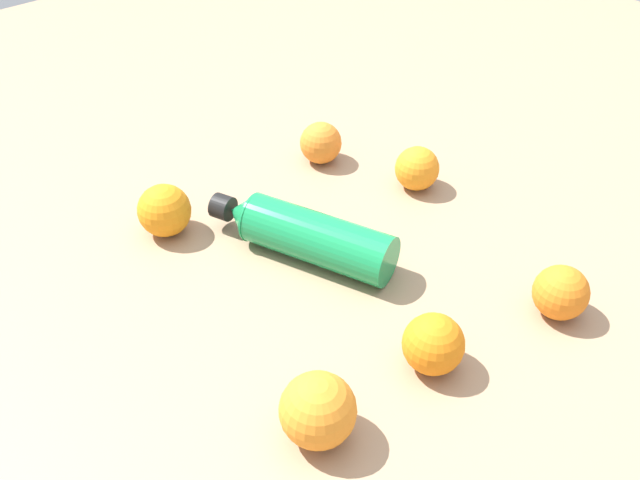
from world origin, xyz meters
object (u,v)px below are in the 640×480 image
at_px(orange_0, 164,210).
at_px(orange_3, 433,344).
at_px(water_bottle, 305,235).
at_px(orange_1, 318,410).
at_px(orange_2, 561,292).
at_px(orange_4, 321,143).
at_px(orange_5, 417,168).

relative_size(orange_0, orange_3, 1.05).
height_order(water_bottle, orange_1, orange_1).
distance_m(water_bottle, orange_0, 0.21).
relative_size(orange_0, orange_2, 1.09).
xyz_separation_m(water_bottle, orange_4, (-0.18, -0.17, -0.00)).
relative_size(orange_0, orange_5, 1.11).
xyz_separation_m(orange_1, orange_4, (-0.36, -0.41, -0.01)).
relative_size(orange_1, orange_5, 1.19).
relative_size(water_bottle, orange_0, 3.66).
bearing_deg(orange_4, orange_3, 64.89).
xyz_separation_m(orange_2, orange_3, (0.19, -0.05, 0.00)).
bearing_deg(orange_3, orange_0, -77.15).
relative_size(water_bottle, orange_2, 4.01).
bearing_deg(orange_4, orange_2, 88.56).
bearing_deg(orange_0, water_bottle, 124.16).
relative_size(orange_2, orange_5, 1.01).
relative_size(orange_1, orange_2, 1.18).
distance_m(orange_0, orange_5, 0.39).
distance_m(water_bottle, orange_1, 0.30).
height_order(orange_0, orange_4, orange_0).
distance_m(water_bottle, orange_5, 0.24).
distance_m(orange_3, orange_5, 0.37).
height_order(water_bottle, orange_3, orange_3).
bearing_deg(orange_3, orange_4, -115.11).
xyz_separation_m(orange_1, orange_5, (-0.42, -0.25, -0.01)).
height_order(orange_2, orange_4, orange_2).
bearing_deg(orange_4, orange_0, -0.53).
distance_m(water_bottle, orange_4, 0.24).
bearing_deg(orange_0, orange_2, 121.03).
relative_size(water_bottle, orange_5, 4.05).
xyz_separation_m(water_bottle, orange_5, (-0.24, -0.01, -0.00)).
bearing_deg(orange_3, orange_2, 166.21).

